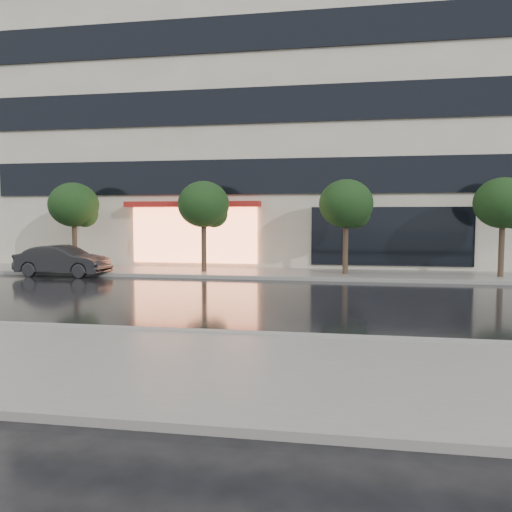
# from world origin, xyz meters

# --- Properties ---
(ground) EXTENTS (120.00, 120.00, 0.00)m
(ground) POSITION_xyz_m (0.00, 0.00, 0.00)
(ground) COLOR black
(ground) RESTS_ON ground
(sidewalk_near) EXTENTS (60.00, 4.50, 0.12)m
(sidewalk_near) POSITION_xyz_m (0.00, -3.25, 0.06)
(sidewalk_near) COLOR slate
(sidewalk_near) RESTS_ON ground
(sidewalk_far) EXTENTS (60.00, 3.50, 0.12)m
(sidewalk_far) POSITION_xyz_m (0.00, 10.25, 0.06)
(sidewalk_far) COLOR slate
(sidewalk_far) RESTS_ON ground
(curb_near) EXTENTS (60.00, 0.25, 0.14)m
(curb_near) POSITION_xyz_m (0.00, -1.00, 0.07)
(curb_near) COLOR gray
(curb_near) RESTS_ON ground
(curb_far) EXTENTS (60.00, 0.25, 0.14)m
(curb_far) POSITION_xyz_m (0.00, 8.50, 0.07)
(curb_far) COLOR gray
(curb_far) RESTS_ON ground
(office_building) EXTENTS (30.00, 12.76, 18.00)m
(office_building) POSITION_xyz_m (-0.00, 17.97, 9.00)
(office_building) COLOR beige
(office_building) RESTS_ON ground
(tree_far_west) EXTENTS (2.20, 2.20, 3.99)m
(tree_far_west) POSITION_xyz_m (-8.94, 10.03, 2.92)
(tree_far_west) COLOR #33261C
(tree_far_west) RESTS_ON ground
(tree_mid_west) EXTENTS (2.20, 2.20, 3.99)m
(tree_mid_west) POSITION_xyz_m (-2.94, 10.03, 2.92)
(tree_mid_west) COLOR #33261C
(tree_mid_west) RESTS_ON ground
(tree_mid_east) EXTENTS (2.20, 2.20, 3.99)m
(tree_mid_east) POSITION_xyz_m (3.06, 10.03, 2.92)
(tree_mid_east) COLOR #33261C
(tree_mid_east) RESTS_ON ground
(tree_far_east) EXTENTS (2.20, 2.20, 3.99)m
(tree_far_east) POSITION_xyz_m (9.06, 10.03, 2.92)
(tree_far_east) COLOR #33261C
(tree_far_east) RESTS_ON ground
(parked_car) EXTENTS (3.94, 1.54, 1.28)m
(parked_car) POSITION_xyz_m (-8.59, 8.30, 0.64)
(parked_car) COLOR black
(parked_car) RESTS_ON ground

